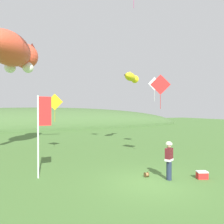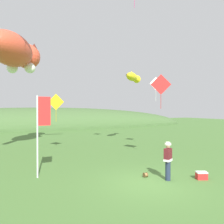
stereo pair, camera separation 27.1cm
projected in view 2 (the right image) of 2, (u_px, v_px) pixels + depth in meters
The scene contains 11 objects.
ground_plane at pixel (150, 184), 9.61m from camera, with size 120.00×120.00×0.00m, color #477033.
distant_hill_ridge at pixel (46, 128), 38.35m from camera, with size 58.79×11.22×7.28m.
festival_attendant at pixel (168, 160), 10.06m from camera, with size 0.49×0.42×1.77m.
kite_spool at pixel (145, 175), 10.53m from camera, with size 0.17×0.23×0.23m.
picnic_cooler at pixel (201, 175), 10.22m from camera, with size 0.58×0.49×0.36m.
festival_banner_pole at pixel (41, 124), 10.50m from camera, with size 0.66×0.08×3.95m.
kite_giant_cat at pixel (15, 52), 17.37m from camera, with size 5.06×9.01×2.95m.
kite_fish_windsock at pixel (133, 77), 20.94m from camera, with size 2.69×2.62×0.91m.
kite_diamond_gold at pixel (56, 102), 16.62m from camera, with size 1.11×0.59×2.14m.
kite_diamond_white at pixel (156, 84), 17.91m from camera, with size 1.08×0.24×2.00m.
kite_diamond_red at pixel (161, 85), 13.87m from camera, with size 1.12×0.68×2.20m.
Camera 2 is at (-5.57, -7.97, 3.27)m, focal length 35.00 mm.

